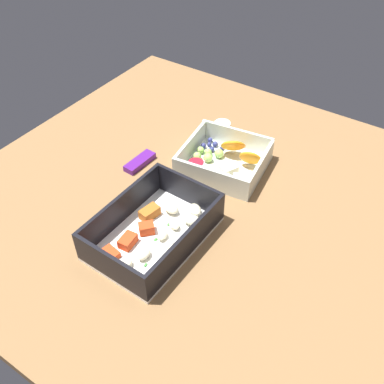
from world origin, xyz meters
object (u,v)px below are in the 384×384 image
object	(u,v)px
fruit_bowl	(224,160)
candy_bar	(140,162)
paper_cup_liner	(222,126)
pasta_container	(154,231)

from	to	relation	value
fruit_bowl	candy_bar	bearing A→B (deg)	120.55
candy_bar	paper_cup_liner	world-z (taller)	paper_cup_liner
candy_bar	paper_cup_liner	distance (cm)	20.73
pasta_container	candy_bar	bearing A→B (deg)	47.00
fruit_bowl	candy_bar	xyz separation A→B (cm)	(-8.40, 14.23, -1.12)
candy_bar	fruit_bowl	bearing A→B (deg)	-59.45
pasta_container	candy_bar	xyz separation A→B (cm)	(13.88, 14.17, -1.29)
fruit_bowl	candy_bar	size ratio (longest dim) A/B	2.43
pasta_container	fruit_bowl	world-z (taller)	pasta_container
pasta_container	fruit_bowl	size ratio (longest dim) A/B	1.23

